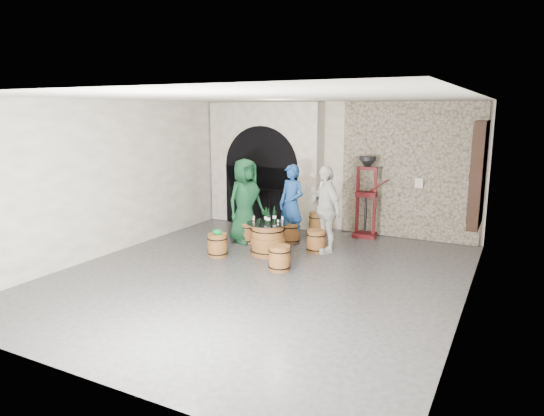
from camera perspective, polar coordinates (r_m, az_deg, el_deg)
The scene contains 31 objects.
ground at distance 9.02m, azimuth -1.37°, elevation -7.89°, with size 8.00×8.00×0.00m, color #323235.
wall_back at distance 12.25m, azimuth 7.67°, elevation 4.83°, with size 8.00×8.00×0.00m, color white.
wall_front at distance 5.54m, azimuth -21.83°, elevation -3.81°, with size 8.00×8.00×0.00m, color white.
wall_left at distance 10.74m, azimuth -18.04°, elevation 3.46°, with size 8.00×8.00×0.00m, color white.
wall_right at distance 7.61m, azimuth 22.35°, elevation 0.10°, with size 8.00×8.00×0.00m, color white.
ceiling at distance 8.52m, azimuth -1.48°, elevation 12.89°, with size 8.00×8.00×0.00m, color beige.
stone_facing_panel at distance 11.71m, azimuth 15.90°, elevation 4.20°, with size 3.20×0.12×3.18m, color tan.
arched_opening at distance 12.78m, azimuth -0.81°, elevation 5.12°, with size 3.10×0.60×3.19m.
shuttered_window at distance 9.95m, azimuth 23.07°, elevation 3.69°, with size 0.23×1.10×2.00m.
barrel_table at distance 10.17m, azimuth -0.49°, elevation -3.63°, with size 0.89×0.89×0.69m.
barrel_stool_left at distance 11.12m, azimuth -2.94°, elevation -2.90°, with size 0.43×0.43×0.48m.
barrel_stool_far at distance 11.09m, azimuth 2.26°, elevation -2.93°, with size 0.43×0.43×0.48m.
barrel_stool_right at distance 10.42m, azimuth 5.23°, elevation -3.91°, with size 0.43×0.43×0.48m.
barrel_stool_near_right at distance 9.22m, azimuth 0.89°, elevation -5.91°, with size 0.43×0.43×0.48m.
barrel_stool_near_left at distance 10.15m, azimuth -6.43°, elevation -4.36°, with size 0.43×0.43×0.48m.
green_cap at distance 10.07m, azimuth -6.46°, elevation -2.82°, with size 0.24×0.19×0.11m.
person_green at distance 11.04m, azimuth -3.16°, elevation 0.85°, with size 0.94×0.61×1.92m, color #113E22.
person_blue at distance 10.96m, azimuth 2.32°, elevation 0.45°, with size 0.66×0.43×1.80m, color navy.
person_white at distance 10.32m, azimuth 6.32°, elevation -0.16°, with size 1.08×0.45×1.85m, color silver.
wine_bottle_left at distance 10.07m, azimuth -0.69°, elevation -0.98°, with size 0.08×0.08×0.32m.
wine_bottle_center at distance 9.97m, azimuth -0.42°, elevation -1.11°, with size 0.08×0.08×0.32m.
wine_bottle_right at distance 10.15m, azimuth 0.29°, elevation -0.89°, with size 0.08×0.08×0.32m.
tasting_glass_a at distance 10.08m, azimuth -2.18°, elevation -1.46°, with size 0.05×0.05×0.10m, color #BB7124, non-canonical shape.
tasting_glass_b at distance 10.10m, azimuth 1.24°, elevation -1.43°, with size 0.05×0.05×0.10m, color #BB7124, non-canonical shape.
tasting_glass_c at distance 10.39m, azimuth -0.31°, elevation -1.07°, with size 0.05×0.05×0.10m, color #BB7124, non-canonical shape.
tasting_glass_d at distance 10.21m, azimuth 1.22°, elevation -1.29°, with size 0.05×0.05×0.10m, color #BB7124, non-canonical shape.
tasting_glass_e at distance 9.91m, azimuth 0.71°, elevation -1.68°, with size 0.05×0.05×0.10m, color #BB7124, non-canonical shape.
tasting_glass_f at distance 10.28m, azimuth -2.13°, elevation -1.21°, with size 0.05×0.05×0.10m, color #BB7124, non-canonical shape.
side_barrel at distance 11.74m, azimuth 5.37°, elevation -1.92°, with size 0.43×0.43×0.57m.
corking_press at distance 11.63m, azimuth 11.06°, elevation 2.02°, with size 0.81×0.47×1.93m.
control_box at distance 11.62m, azimuth 16.96°, elevation 2.84°, with size 0.18×0.10×0.22m, color silver.
Camera 1 is at (4.11, -7.46, 2.97)m, focal length 32.00 mm.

